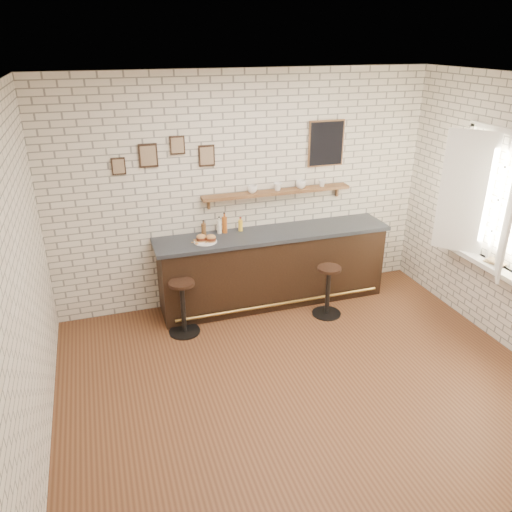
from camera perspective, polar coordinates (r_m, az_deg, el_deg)
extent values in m
plane|color=brown|center=(5.49, 5.26, -13.74)|extent=(5.00, 5.00, 0.00)
cube|color=black|center=(6.68, 1.97, -1.50)|extent=(3.00, 0.58, 0.96)
cube|color=#2D333A|center=(6.48, 2.03, 2.54)|extent=(3.10, 0.62, 0.05)
cylinder|color=olive|center=(6.58, 2.88, -5.47)|extent=(2.79, 0.04, 0.04)
cylinder|color=white|center=(6.18, -5.80, 1.64)|extent=(0.28, 0.28, 0.01)
cylinder|color=#C98F47|center=(6.21, -5.44, 1.87)|extent=(0.05, 0.05, 0.00)
cylinder|color=#C98F47|center=(6.17, -5.45, 1.70)|extent=(0.05, 0.05, 0.00)
cylinder|color=#C98F47|center=(6.21, -7.00, 1.80)|extent=(0.06, 0.06, 0.00)
cylinder|color=#C98F47|center=(6.21, -5.50, 1.86)|extent=(0.06, 0.06, 0.00)
cylinder|color=#C98F47|center=(6.11, -6.78, 1.40)|extent=(0.06, 0.06, 0.00)
cylinder|color=#C98F47|center=(6.19, -5.33, 1.79)|extent=(0.04, 0.04, 0.00)
cylinder|color=#C98F47|center=(6.13, -5.75, 1.55)|extent=(0.05, 0.05, 0.00)
cylinder|color=#C98F47|center=(6.10, -6.78, 1.38)|extent=(0.04, 0.04, 0.00)
cylinder|color=#C98F47|center=(6.15, -7.26, 1.56)|extent=(0.05, 0.05, 0.00)
cylinder|color=#C98F47|center=(6.13, -5.29, 1.57)|extent=(0.06, 0.06, 0.00)
cylinder|color=#C98F47|center=(6.17, -6.83, 1.64)|extent=(0.04, 0.04, 0.00)
cylinder|color=#C98F47|center=(6.15, -5.55, 1.65)|extent=(0.05, 0.05, 0.00)
cylinder|color=#C98F47|center=(6.20, -5.43, 1.84)|extent=(0.05, 0.05, 0.00)
cylinder|color=brown|center=(6.38, -5.99, 3.05)|extent=(0.06, 0.06, 0.15)
cylinder|color=brown|center=(6.34, -6.03, 3.84)|extent=(0.02, 0.02, 0.03)
cylinder|color=black|center=(6.34, -6.04, 4.03)|extent=(0.02, 0.02, 0.01)
cylinder|color=white|center=(6.42, -4.21, 3.34)|extent=(0.06, 0.06, 0.17)
cylinder|color=white|center=(6.38, -4.24, 4.23)|extent=(0.02, 0.02, 0.04)
cylinder|color=black|center=(6.37, -4.25, 4.44)|extent=(0.02, 0.02, 0.01)
cylinder|color=#A3501A|center=(6.42, -3.61, 3.57)|extent=(0.07, 0.07, 0.21)
cylinder|color=#A3501A|center=(6.38, -3.64, 4.66)|extent=(0.02, 0.02, 0.05)
cylinder|color=black|center=(6.37, -3.65, 4.92)|extent=(0.03, 0.03, 0.01)
cylinder|color=yellow|center=(6.49, -1.78, 3.50)|extent=(0.06, 0.06, 0.14)
cylinder|color=yellow|center=(6.46, -1.79, 4.22)|extent=(0.03, 0.03, 0.03)
cylinder|color=maroon|center=(6.45, -1.79, 4.39)|extent=(0.03, 0.03, 0.01)
cylinder|color=black|center=(6.26, -8.15, -8.51)|extent=(0.38, 0.38, 0.02)
cylinder|color=black|center=(6.10, -8.32, -5.92)|extent=(0.06, 0.06, 0.63)
cylinder|color=black|center=(5.94, -8.51, -3.11)|extent=(0.33, 0.33, 0.04)
cylinder|color=black|center=(6.64, 8.05, -6.50)|extent=(0.38, 0.38, 0.02)
cylinder|color=black|center=(6.48, 8.21, -4.07)|extent=(0.06, 0.06, 0.62)
cylinder|color=black|center=(6.34, 8.38, -1.44)|extent=(0.32, 0.32, 0.04)
cube|color=brown|center=(6.53, 2.45, 7.31)|extent=(2.00, 0.18, 0.04)
cube|color=brown|center=(6.37, -5.43, 6.05)|extent=(0.03, 0.04, 0.16)
cube|color=brown|center=(6.97, 9.24, 7.41)|extent=(0.03, 0.04, 0.16)
imported|color=white|center=(6.40, -0.44, 7.64)|extent=(0.15, 0.15, 0.10)
imported|color=white|center=(6.51, 2.49, 7.91)|extent=(0.15, 0.15, 0.10)
imported|color=white|center=(6.63, 5.15, 8.15)|extent=(0.16, 0.16, 0.11)
imported|color=white|center=(6.75, 7.55, 8.26)|extent=(0.10, 0.10, 0.09)
cube|color=black|center=(6.11, -12.22, 11.16)|extent=(0.22, 0.02, 0.28)
cube|color=black|center=(6.13, -8.99, 12.40)|extent=(0.18, 0.02, 0.22)
cube|color=black|center=(6.23, -5.67, 11.34)|extent=(0.20, 0.02, 0.26)
cube|color=black|center=(6.10, -15.44, 9.87)|extent=(0.16, 0.02, 0.20)
cube|color=black|center=(6.74, 8.02, 12.62)|extent=(0.46, 0.02, 0.56)
cube|color=white|center=(6.47, 24.44, -0.55)|extent=(0.20, 1.35, 0.06)
cube|color=white|center=(6.51, 24.90, -0.47)|extent=(0.05, 1.30, 0.06)
cube|color=white|center=(6.69, 22.65, 7.41)|extent=(0.05, 0.06, 1.50)
cube|color=white|center=(5.97, 26.94, 4.78)|extent=(0.40, 0.46, 1.46)
cube|color=white|center=(6.38, 23.29, 6.56)|extent=(0.40, 0.46, 1.46)
imported|color=tan|center=(6.33, 25.35, -0.85)|extent=(0.23, 0.26, 0.02)
imported|color=tan|center=(6.32, 25.43, -0.73)|extent=(0.17, 0.22, 0.02)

